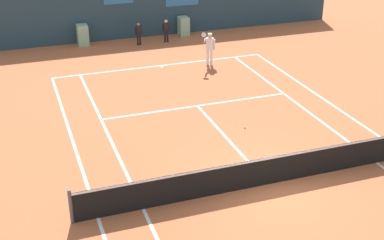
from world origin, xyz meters
TOP-DOWN VIEW (x-y plane):
  - ground_plane at (-0.00, 0.58)m, footprint 80.00×80.00m
  - tennis_net at (0.00, 0.00)m, footprint 12.10×0.10m
  - sponsor_back_wall at (-0.00, 16.97)m, footprint 25.00×1.02m
  - player_on_baseline at (2.29, 10.95)m, footprint 0.84×0.64m
  - ball_kid_right_post at (-0.15, 15.44)m, footprint 0.42×0.19m
  - ball_kid_centre_post at (1.43, 15.44)m, footprint 0.43×0.18m
  - tennis_ball_near_service_line at (0.95, 3.81)m, footprint 0.07×0.07m

SIDE VIEW (x-z plane):
  - ground_plane at x=0.00m, z-range 0.00..0.01m
  - tennis_ball_near_service_line at x=0.95m, z-range 0.00..0.07m
  - tennis_net at x=0.00m, z-range -0.02..1.05m
  - ball_kid_right_post at x=-0.15m, z-range 0.10..1.35m
  - ball_kid_centre_post at x=1.43m, z-range 0.10..1.39m
  - player_on_baseline at x=2.29m, z-range 0.06..1.91m
  - sponsor_back_wall at x=0.00m, z-range -0.04..3.08m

